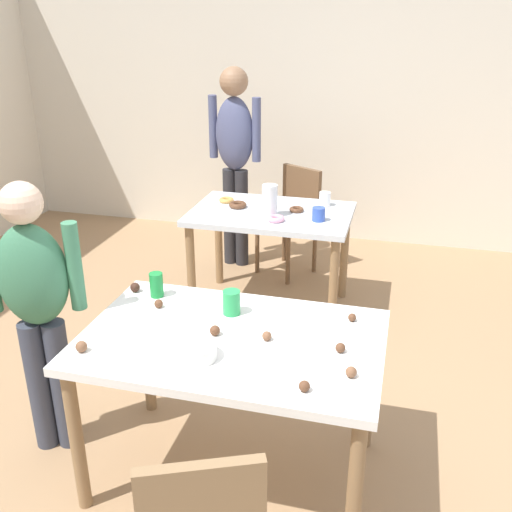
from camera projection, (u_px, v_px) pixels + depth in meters
name	position (u px, v px, depth m)	size (l,w,h in m)	color
ground_plane	(246.00, 454.00, 2.92)	(6.40, 6.40, 0.00)	#9E7A56
wall_back	(340.00, 100.00, 5.26)	(6.40, 0.10, 2.60)	beige
dining_table_near	(232.00, 355.00, 2.55)	(1.30, 0.84, 0.75)	white
dining_table_far	(271.00, 226.00, 4.12)	(1.11, 0.74, 0.75)	silver
chair_far_table	(293.00, 214.00, 4.81)	(0.54, 0.54, 0.87)	brown
person_girl_near	(37.00, 301.00, 2.68)	(0.45, 0.29, 1.38)	#383D4C
person_adult_far	(235.00, 150.00, 4.74)	(0.46, 0.24, 1.65)	#28282D
mixing_bowl	(197.00, 351.00, 2.35)	(0.16, 0.16, 0.06)	white
soda_can	(156.00, 285.00, 2.85)	(0.07, 0.07, 0.12)	#198438
fork_near	(181.00, 328.00, 2.57)	(0.17, 0.02, 0.01)	silver
cup_near_0	(232.00, 302.00, 2.68)	(0.08, 0.08, 0.11)	green
cake_ball_0	(351.00, 372.00, 2.23)	(0.04, 0.04, 0.04)	brown
cake_ball_1	(215.00, 330.00, 2.52)	(0.05, 0.05, 0.05)	brown
cake_ball_2	(267.00, 336.00, 2.48)	(0.04, 0.04, 0.04)	brown
cake_ball_3	(352.00, 317.00, 2.63)	(0.04, 0.04, 0.04)	brown
cake_ball_4	(304.00, 386.00, 2.15)	(0.04, 0.04, 0.04)	brown
cake_ball_5	(340.00, 348.00, 2.39)	(0.04, 0.04, 0.04)	brown
cake_ball_6	(159.00, 304.00, 2.75)	(0.04, 0.04, 0.04)	brown
cake_ball_7	(81.00, 347.00, 2.39)	(0.05, 0.05, 0.05)	brown
cake_ball_8	(135.00, 287.00, 2.91)	(0.05, 0.05, 0.05)	#3D2319
pitcher_far	(270.00, 201.00, 3.94)	(0.11, 0.11, 0.22)	white
cup_far_0	(319.00, 214.00, 3.88)	(0.09, 0.09, 0.09)	#3351B2
cup_far_1	(325.00, 199.00, 4.18)	(0.08, 0.08, 0.10)	white
donut_far_0	(296.00, 209.00, 4.07)	(0.10, 0.10, 0.03)	brown
donut_far_1	(276.00, 219.00, 3.88)	(0.12, 0.12, 0.03)	pink
donut_far_2	(227.00, 200.00, 4.27)	(0.11, 0.11, 0.03)	gold
donut_far_3	(238.00, 205.00, 4.15)	(0.13, 0.13, 0.04)	brown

